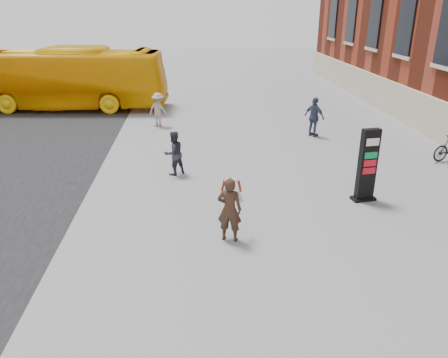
{
  "coord_description": "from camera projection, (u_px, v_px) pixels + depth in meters",
  "views": [
    {
      "loc": [
        -1.51,
        -10.66,
        5.78
      ],
      "look_at": [
        -0.68,
        0.33,
        1.31
      ],
      "focal_mm": 35.0,
      "sensor_mm": 36.0,
      "label": 1
    }
  ],
  "objects": [
    {
      "name": "bus",
      "position": [
        56.0,
        78.0,
        24.99
      ],
      "size": [
        12.69,
        3.91,
        3.48
      ],
      "primitive_type": "imported",
      "rotation": [
        0.0,
        0.0,
        1.49
      ],
      "color": "#F0AD08",
      "rests_on": "road"
    },
    {
      "name": "pedestrian_c",
      "position": [
        314.0,
        117.0,
        20.01
      ],
      "size": [
        1.0,
        1.11,
        1.81
      ],
      "primitive_type": "imported",
      "rotation": [
        0.0,
        0.0,
        2.23
      ],
      "color": "#37405C",
      "rests_on": "ground"
    },
    {
      "name": "woman",
      "position": [
        230.0,
        209.0,
        11.14
      ],
      "size": [
        0.78,
        0.74,
        1.75
      ],
      "rotation": [
        0.0,
        0.0,
        2.86
      ],
      "color": "#342116",
      "rests_on": "ground"
    },
    {
      "name": "ground",
      "position": [
        249.0,
        226.0,
        12.13
      ],
      "size": [
        100.0,
        100.0,
        0.0
      ],
      "primitive_type": "plane",
      "color": "#9E9EA3"
    },
    {
      "name": "pedestrian_a",
      "position": [
        174.0,
        153.0,
        15.54
      ],
      "size": [
        0.98,
        0.93,
        1.59
      ],
      "primitive_type": "imported",
      "rotation": [
        0.0,
        0.0,
        3.73
      ],
      "color": "#282830",
      "rests_on": "ground"
    },
    {
      "name": "pedestrian_b",
      "position": [
        158.0,
        110.0,
        21.68
      ],
      "size": [
        1.24,
        1.06,
        1.67
      ],
      "primitive_type": "imported",
      "rotation": [
        0.0,
        0.0,
        2.63
      ],
      "color": "gray",
      "rests_on": "ground"
    },
    {
      "name": "info_pylon",
      "position": [
        367.0,
        165.0,
        13.35
      ],
      "size": [
        0.79,
        0.48,
        2.31
      ],
      "rotation": [
        0.0,
        0.0,
        0.16
      ],
      "color": "black",
      "rests_on": "ground"
    }
  ]
}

